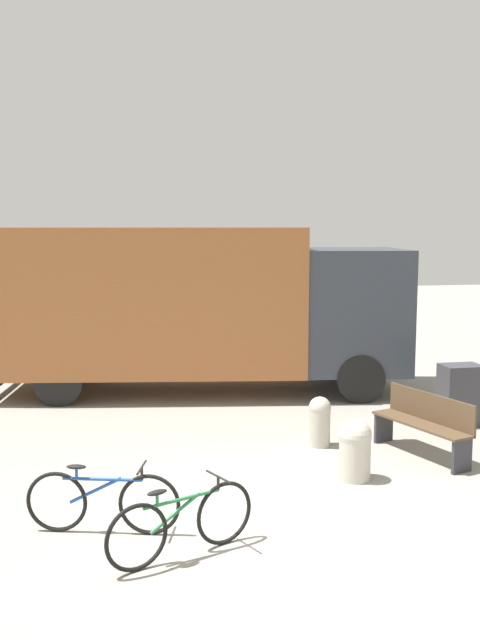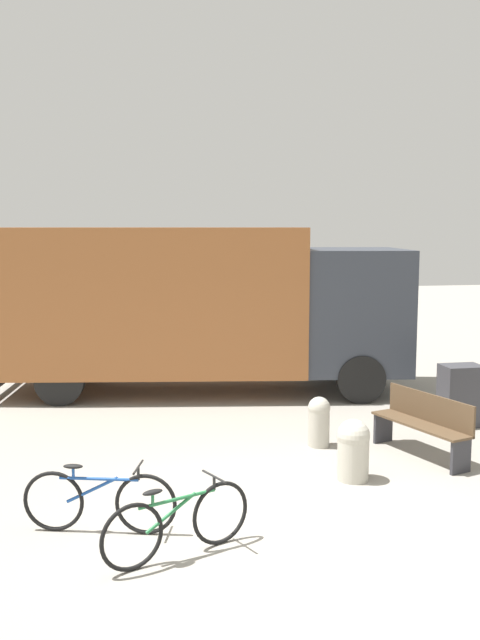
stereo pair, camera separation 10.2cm
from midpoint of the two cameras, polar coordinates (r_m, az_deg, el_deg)
The scene contains 8 objects.
ground_plane at distance 8.49m, azimuth 2.61°, elevation -15.62°, with size 60.00×60.00×0.00m, color gray.
delivery_truck at distance 14.40m, azimuth -3.82°, elevation 1.43°, with size 8.44×3.72×3.32m.
park_bench at distance 10.82m, azimuth 14.28°, elevation -7.89°, with size 0.91×1.75×0.92m.
bicycle_near at distance 8.15m, azimuth -11.32°, elevation -14.02°, with size 1.66×0.58×0.77m.
bicycle_middle at distance 7.50m, azimuth -5.07°, elevation -15.85°, with size 1.58×0.76×0.77m.
bollard_near_bench at distance 9.66m, azimuth 8.88°, elevation -10.06°, with size 0.44×0.44×0.82m.
bollard_far_bench at distance 11.02m, azimuth 6.13°, elevation -7.92°, with size 0.34×0.34×0.77m.
utility_box at distance 12.63m, azimuth 17.00°, elevation -5.74°, with size 0.66×0.49×1.03m.
Camera 1 is at (-1.93, -7.58, 3.33)m, focal length 40.00 mm.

